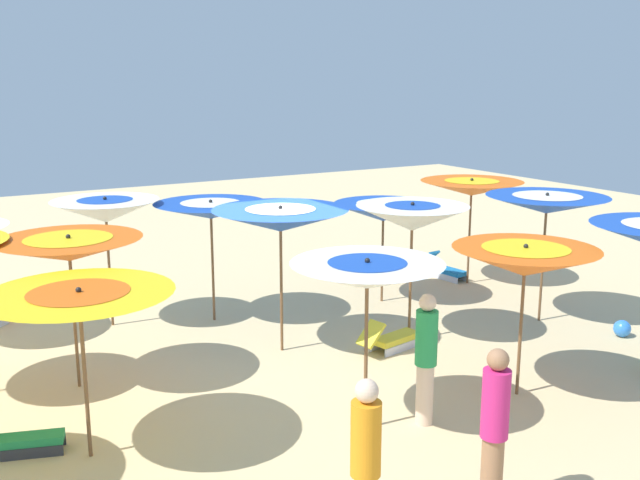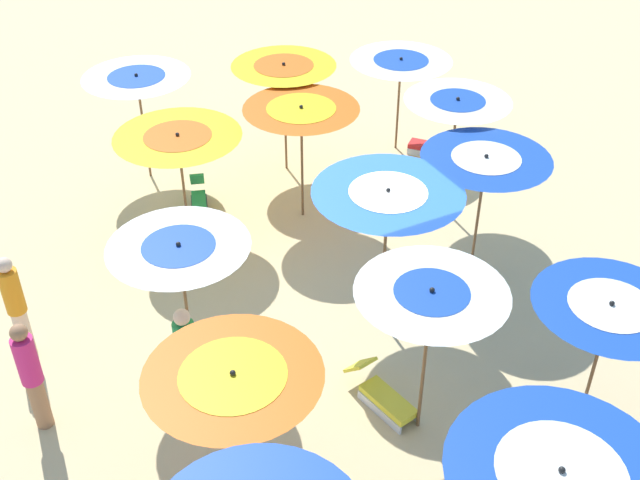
% 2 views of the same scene
% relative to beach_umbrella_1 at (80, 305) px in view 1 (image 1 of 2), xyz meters
% --- Properties ---
extents(ground, '(41.24, 41.24, 0.04)m').
position_rel_beach_umbrella_1_xyz_m(ground, '(1.77, -3.41, -1.99)').
color(ground, beige).
extents(beach_umbrella_1, '(2.28, 2.28, 2.20)m').
position_rel_beach_umbrella_1_xyz_m(beach_umbrella_1, '(0.00, 0.00, 0.00)').
color(beach_umbrella_1, brown).
rests_on(beach_umbrella_1, ground).
extents(beach_umbrella_2, '(2.01, 2.01, 2.37)m').
position_rel_beach_umbrella_1_xyz_m(beach_umbrella_2, '(-1.12, -3.37, 0.17)').
color(beach_umbrella_2, brown).
rests_on(beach_umbrella_2, ground).
extents(beach_umbrella_3, '(2.10, 2.10, 2.31)m').
position_rel_beach_umbrella_1_xyz_m(beach_umbrella_3, '(-1.37, -5.94, 0.07)').
color(beach_umbrella_3, brown).
rests_on(beach_umbrella_3, ground).
extents(beach_umbrella_6, '(2.15, 2.15, 2.38)m').
position_rel_beach_umbrella_1_xyz_m(beach_umbrella_6, '(2.24, -0.37, 0.18)').
color(beach_umbrella_6, brown).
rests_on(beach_umbrella_6, ground).
extents(beach_umbrella_7, '(2.30, 2.30, 2.55)m').
position_rel_beach_umbrella_1_xyz_m(beach_umbrella_7, '(2.01, -3.75, 0.33)').
color(beach_umbrella_7, brown).
rests_on(beach_umbrella_7, ground).
extents(beach_umbrella_8, '(1.97, 1.97, 2.52)m').
position_rel_beach_umbrella_1_xyz_m(beach_umbrella_8, '(1.30, -5.96, 0.27)').
color(beach_umbrella_8, brown).
rests_on(beach_umbrella_8, ground).
extents(beach_umbrella_9, '(2.28, 2.28, 2.52)m').
position_rel_beach_umbrella_1_xyz_m(beach_umbrella_9, '(0.88, -8.80, 0.32)').
color(beach_umbrella_9, brown).
rests_on(beach_umbrella_9, ground).
extents(beach_umbrella_11, '(1.97, 1.97, 2.49)m').
position_rel_beach_umbrella_1_xyz_m(beach_umbrella_11, '(4.83, -1.57, 0.25)').
color(beach_umbrella_11, brown).
rests_on(beach_umbrella_11, ground).
extents(beach_umbrella_12, '(2.15, 2.15, 2.38)m').
position_rel_beach_umbrella_1_xyz_m(beach_umbrella_12, '(4.12, -3.36, 0.20)').
color(beach_umbrella_12, brown).
rests_on(beach_umbrella_12, ground).
extents(beach_umbrella_13, '(2.05, 2.05, 2.16)m').
position_rel_beach_umbrella_1_xyz_m(beach_umbrella_13, '(3.48, -6.89, -0.05)').
color(beach_umbrella_13, brown).
rests_on(beach_umbrella_13, ground).
extents(beach_umbrella_14, '(2.29, 2.29, 2.43)m').
position_rel_beach_umbrella_1_xyz_m(beach_umbrella_14, '(3.63, -9.41, 0.23)').
color(beach_umbrella_14, brown).
rests_on(beach_umbrella_14, ground).
extents(lounger_0, '(0.65, 1.21, 0.62)m').
position_rel_beach_umbrella_1_xyz_m(lounger_0, '(0.49, 0.75, -1.77)').
color(lounger_0, '#333338').
rests_on(lounger_0, ground).
extents(lounger_3, '(0.60, 1.33, 0.60)m').
position_rel_beach_umbrella_1_xyz_m(lounger_3, '(1.06, -5.40, -1.77)').
color(lounger_3, silver).
rests_on(lounger_3, ground).
extents(lounger_4, '(1.31, 0.50, 0.57)m').
position_rel_beach_umbrella_1_xyz_m(lounger_4, '(4.23, -9.24, -1.77)').
color(lounger_4, silver).
rests_on(lounger_4, ground).
extents(beachgoer_0, '(0.30, 0.30, 1.84)m').
position_rel_beach_umbrella_1_xyz_m(beachgoer_0, '(-1.41, -4.15, -1.00)').
color(beachgoer_0, beige).
rests_on(beachgoer_0, ground).
extents(beachgoer_1, '(0.30, 0.30, 1.85)m').
position_rel_beach_umbrella_1_xyz_m(beachgoer_1, '(-3.33, -1.89, -0.99)').
color(beachgoer_1, beige).
rests_on(beachgoer_1, ground).
extents(beachgoer_2, '(0.30, 0.30, 1.87)m').
position_rel_beach_umbrella_1_xyz_m(beachgoer_2, '(-3.40, -3.49, -0.99)').
color(beachgoer_2, '#A3704C').
rests_on(beachgoer_2, ground).
extents(beach_ball, '(0.31, 0.31, 0.31)m').
position_rel_beach_umbrella_1_xyz_m(beach_ball, '(-0.54, -9.41, -1.82)').
color(beach_ball, '#337FE5').
rests_on(beach_ball, ground).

